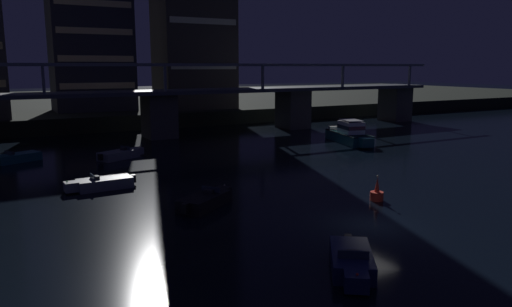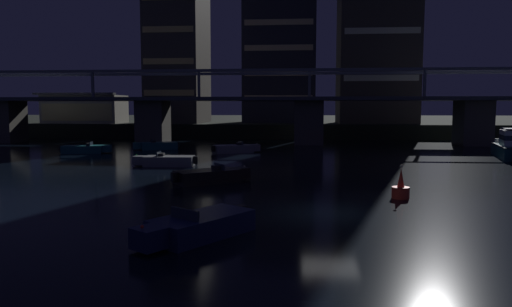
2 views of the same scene
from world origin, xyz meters
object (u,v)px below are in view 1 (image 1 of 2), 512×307
tower_central (193,0)px  river_bridge (159,106)px  tower_west_tall (91,45)px  cabin_cruiser_near_left (350,134)px  channel_buoy (377,194)px  speedboat_mid_center (16,158)px  speedboat_mid_left (120,154)px  speedboat_near_right (102,183)px  speedboat_far_left (206,200)px  speedboat_mid_right (352,261)px

tower_central → river_bridge: bearing=-126.0°
river_bridge → tower_west_tall: bearing=103.1°
tower_central → cabin_cruiser_near_left: bearing=-75.7°
tower_central → channel_buoy: (-6.98, -50.85, -18.92)m
river_bridge → speedboat_mid_center: river_bridge is taller
cabin_cruiser_near_left → speedboat_mid_left: 26.61m
speedboat_near_right → speedboat_mid_left: bearing=70.5°
speedboat_far_left → speedboat_mid_left: bearing=92.9°
cabin_cruiser_near_left → channel_buoy: cabin_cruiser_near_left is taller
river_bridge → speedboat_near_right: river_bridge is taller
speedboat_mid_right → channel_buoy: 12.09m
river_bridge → cabin_cruiser_near_left: (18.55, -15.22, -3.00)m
channel_buoy → speedboat_mid_right: bearing=-137.7°
river_bridge → speedboat_far_left: river_bridge is taller
speedboat_mid_left → speedboat_mid_center: (-9.20, 3.00, 0.00)m
cabin_cruiser_near_left → speedboat_near_right: cabin_cruiser_near_left is taller
speedboat_mid_right → channel_buoy: channel_buoy is taller
tower_central → speedboat_far_left: (-17.76, -46.55, -18.98)m
cabin_cruiser_near_left → tower_central: bearing=104.3°
tower_central → channel_buoy: tower_central is taller
speedboat_mid_left → channel_buoy: 26.49m
speedboat_mid_left → speedboat_mid_right: size_ratio=1.05×
cabin_cruiser_near_left → speedboat_mid_left: size_ratio=1.89×
tower_west_tall → speedboat_mid_right: tower_west_tall is taller
speedboat_near_right → speedboat_far_left: same height
tower_central → speedboat_mid_right: (-15.92, -58.99, -18.98)m
river_bridge → speedboat_mid_center: 19.73m
river_bridge → speedboat_far_left: size_ratio=18.42×
speedboat_mid_right → speedboat_far_left: 12.57m
tower_west_tall → river_bridge: bearing=-76.9°
tower_west_tall → tower_central: size_ratio=0.59×
speedboat_mid_right → speedboat_far_left: same height
speedboat_far_left → speedboat_mid_right: bearing=-81.6°
speedboat_mid_right → speedboat_mid_left: bearing=95.0°
speedboat_mid_right → channel_buoy: bearing=42.3°
speedboat_mid_left → river_bridge: bearing=57.1°
tower_west_tall → tower_central: (15.30, -4.19, 7.13)m
river_bridge → channel_buoy: (3.87, -35.93, -3.57)m
channel_buoy → tower_west_tall: bearing=98.6°
tower_west_tall → channel_buoy: bearing=-81.4°
speedboat_near_right → speedboat_mid_right: 21.50m
speedboat_near_right → speedboat_mid_center: 15.40m
speedboat_mid_center → channel_buoy: bearing=-51.9°
river_bridge → speedboat_mid_left: bearing=-122.9°
speedboat_far_left → speedboat_mid_center: bearing=114.4°
river_bridge → channel_buoy: river_bridge is taller
cabin_cruiser_near_left → speedboat_mid_center: cabin_cruiser_near_left is taller
speedboat_mid_center → speedboat_mid_right: same height
tower_west_tall → speedboat_mid_center: 33.17m
cabin_cruiser_near_left → channel_buoy: bearing=-125.3°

